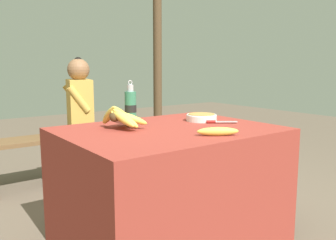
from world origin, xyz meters
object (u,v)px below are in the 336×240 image
(water_bottle, at_px, (131,107))
(seated_vendor, at_px, (75,110))
(wooden_bench, at_px, (84,139))
(support_post_far, at_px, (157,56))
(serving_bowl, at_px, (201,117))
(knife, at_px, (217,122))
(loose_banana_front, at_px, (218,131))
(banana_bunch_ripe, at_px, (121,117))
(banana_bunch_green, at_px, (133,120))

(water_bottle, distance_m, seated_vendor, 1.24)
(wooden_bench, xyz_separation_m, support_post_far, (1.13, 0.41, 0.80))
(serving_bowl, height_order, seated_vendor, seated_vendor)
(knife, relative_size, seated_vendor, 0.15)
(loose_banana_front, xyz_separation_m, support_post_far, (1.15, 2.22, 0.45))
(banana_bunch_ripe, bearing_deg, knife, -17.11)
(serving_bowl, relative_size, water_bottle, 0.73)
(banana_bunch_ripe, height_order, serving_bowl, banana_bunch_ripe)
(seated_vendor, xyz_separation_m, banana_bunch_green, (0.63, 0.03, -0.15))
(water_bottle, xyz_separation_m, seated_vendor, (0.13, 1.23, -0.15))
(water_bottle, distance_m, wooden_bench, 1.34)
(serving_bowl, relative_size, knife, 1.17)
(banana_bunch_ripe, distance_m, knife, 0.62)
(water_bottle, distance_m, banana_bunch_green, 1.50)
(support_post_far, bearing_deg, banana_bunch_ripe, -130.00)
(banana_bunch_ripe, relative_size, wooden_bench, 0.17)
(banana_bunch_ripe, relative_size, water_bottle, 1.14)
(banana_bunch_ripe, height_order, support_post_far, support_post_far)
(banana_bunch_ripe, xyz_separation_m, knife, (0.59, -0.18, -0.06))
(banana_bunch_ripe, relative_size, banana_bunch_green, 1.01)
(wooden_bench, relative_size, banana_bunch_green, 5.93)
(water_bottle, height_order, knife, water_bottle)
(serving_bowl, distance_m, support_post_far, 2.04)
(wooden_bench, height_order, seated_vendor, seated_vendor)
(seated_vendor, bearing_deg, wooden_bench, -152.71)
(banana_bunch_green, bearing_deg, support_post_far, 34.03)
(wooden_bench, distance_m, support_post_far, 1.44)
(water_bottle, bearing_deg, support_post_far, 50.83)
(serving_bowl, xyz_separation_m, support_post_far, (0.88, 1.79, 0.45))
(seated_vendor, bearing_deg, banana_bunch_ripe, 94.09)
(banana_bunch_ripe, height_order, seated_vendor, seated_vendor)
(water_bottle, bearing_deg, banana_bunch_green, 58.81)
(serving_bowl, height_order, support_post_far, support_post_far)
(serving_bowl, xyz_separation_m, banana_bunch_green, (0.30, 1.39, -0.22))
(wooden_bench, distance_m, banana_bunch_green, 0.56)
(banana_bunch_green, bearing_deg, water_bottle, -121.19)
(knife, bearing_deg, banana_bunch_ripe, -162.22)
(serving_bowl, xyz_separation_m, knife, (0.02, -0.14, -0.02))
(knife, bearing_deg, serving_bowl, 131.24)
(banana_bunch_green, bearing_deg, loose_banana_front, -107.25)
(loose_banana_front, xyz_separation_m, wooden_bench, (0.02, 1.81, -0.35))
(knife, bearing_deg, seated_vendor, 138.13)
(seated_vendor, relative_size, banana_bunch_green, 3.67)
(banana_bunch_green, bearing_deg, seated_vendor, -177.13)
(serving_bowl, bearing_deg, water_bottle, 164.15)
(support_post_far, bearing_deg, seated_vendor, -160.69)
(wooden_bench, bearing_deg, seated_vendor, -167.17)
(wooden_bench, bearing_deg, support_post_far, 19.81)
(banana_bunch_green, xyz_separation_m, support_post_far, (0.59, 0.40, 0.67))
(banana_bunch_ripe, height_order, wooden_bench, banana_bunch_ripe)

